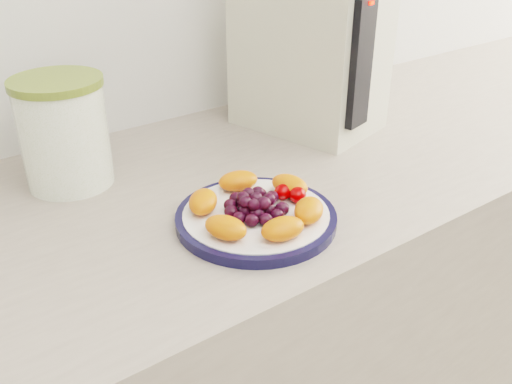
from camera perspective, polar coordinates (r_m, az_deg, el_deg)
counter at (r=1.23m, az=-0.50°, el=-17.12°), size 3.50×0.60×0.90m
cabinet_face at (r=1.25m, az=-0.49°, el=-18.09°), size 3.48×0.58×0.84m
plate_rim at (r=0.81m, az=0.00°, el=-2.64°), size 0.23×0.23×0.01m
plate_face at (r=0.81m, az=0.00°, el=-2.57°), size 0.21×0.21×0.02m
canister at (r=0.94m, az=-18.59°, el=5.32°), size 0.18×0.18×0.16m
canister_lid at (r=0.91m, az=-19.43°, el=10.33°), size 0.18×0.18×0.01m
appliance_body at (r=1.12m, az=5.44°, el=14.52°), size 0.25×0.30×0.32m
appliance_panel at (r=1.01m, az=10.41°, el=12.98°), size 0.06×0.03×0.24m
appliance_led at (r=0.99m, az=11.43°, el=18.05°), size 0.01×0.01×0.01m
fruit_plate at (r=0.80m, az=0.39°, el=-1.15°), size 0.20×0.20×0.03m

